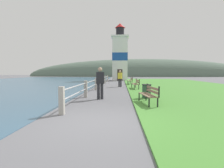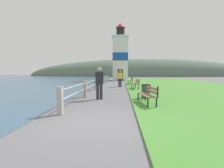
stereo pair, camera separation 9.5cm
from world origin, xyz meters
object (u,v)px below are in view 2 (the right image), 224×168
Objects in this scene: park_bench_far at (131,80)px; park_bench_midway at (136,83)px; park_bench_near at (148,93)px; person_by_railing at (99,82)px; lighthouse at (120,56)px; trash_bin at (146,92)px; person_strolling at (120,78)px.

park_bench_midway is at bearing 89.25° from park_bench_far.
park_bench_far is (-0.18, 13.01, -0.00)m from park_bench_near.
park_bench_far is at bearing -22.64° from person_by_railing.
park_bench_midway is 16.70m from lighthouse.
park_bench_far is 11.24m from trash_bin.
lighthouse is 5.68× the size of person_by_railing.
person_strolling is at bearing 101.16° from trash_bin.
lighthouse is at bearing -87.63° from park_bench_midway.
lighthouse reaches higher than person_by_railing.
park_bench_midway is 5.72m from trash_bin.
park_bench_far reaches higher than trash_bin.
person_strolling is (-1.26, -3.29, 0.39)m from park_bench_far.
person_strolling is (-1.45, 2.23, 0.39)m from park_bench_midway.
park_bench_far is 0.98× the size of person_by_railing.
person_by_railing reaches higher than park_bench_far.
park_bench_near is 1.78m from trash_bin.
person_strolling is at bearing 66.29° from park_bench_far.
park_bench_near is at bearing -132.55° from person_by_railing.
trash_bin is at bearing 88.03° from park_bench_midway.
person_by_railing is (-2.51, 1.53, 0.44)m from park_bench_near.
person_by_railing reaches higher than trash_bin.
lighthouse is 12.18× the size of trash_bin.
person_strolling reaches higher than park_bench_near.
lighthouse is at bearing -13.70° from person_by_railing.
trash_bin is (1.67, -21.88, -4.03)m from lighthouse.
trash_bin is at bearing -155.60° from person_strolling.
person_strolling is (-1.44, 9.72, 0.39)m from park_bench_near.
park_bench_far is at bearing -7.68° from person_strolling.
park_bench_midway and park_bench_far have the same top height.
park_bench_far is 1.03× the size of person_strolling.
lighthouse is at bearing -85.55° from park_bench_far.
trash_bin is at bearing -95.89° from person_by_railing.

